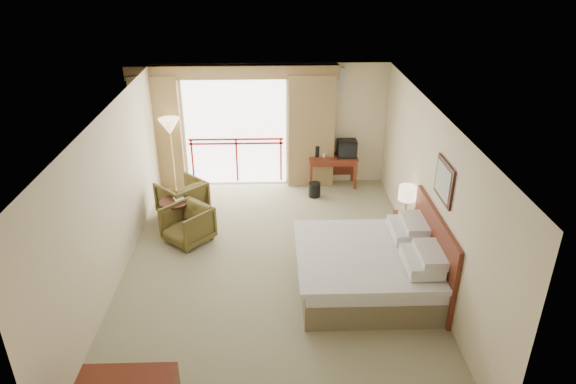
{
  "coord_description": "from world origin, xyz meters",
  "views": [
    {
      "loc": [
        0.01,
        -7.23,
        4.93
      ],
      "look_at": [
        0.25,
        0.4,
        1.23
      ],
      "focal_mm": 32.0,
      "sensor_mm": 36.0,
      "label": 1
    }
  ],
  "objects_px": {
    "bed": "(370,268)",
    "side_table": "(176,210)",
    "wastebasket": "(314,190)",
    "table_lamp": "(407,194)",
    "floor_lamp": "(170,129)",
    "tv": "(347,148)",
    "armchair_near": "(189,241)",
    "nightstand": "(404,229)",
    "desk": "(332,162)",
    "armchair_far": "(184,215)"
  },
  "relations": [
    {
      "from": "table_lamp",
      "to": "nightstand",
      "type": "bearing_deg",
      "value": -90.0
    },
    {
      "from": "armchair_near",
      "to": "floor_lamp",
      "type": "relative_size",
      "value": 0.45
    },
    {
      "from": "desk",
      "to": "armchair_far",
      "type": "distance_m",
      "value": 3.47
    },
    {
      "from": "desk",
      "to": "side_table",
      "type": "height_order",
      "value": "desk"
    },
    {
      "from": "bed",
      "to": "nightstand",
      "type": "relative_size",
      "value": 3.92
    },
    {
      "from": "wastebasket",
      "to": "desk",
      "type": "bearing_deg",
      "value": 54.29
    },
    {
      "from": "wastebasket",
      "to": "floor_lamp",
      "type": "distance_m",
      "value": 3.3
    },
    {
      "from": "bed",
      "to": "armchair_far",
      "type": "relative_size",
      "value": 2.6
    },
    {
      "from": "tv",
      "to": "floor_lamp",
      "type": "distance_m",
      "value": 3.82
    },
    {
      "from": "desk",
      "to": "wastebasket",
      "type": "distance_m",
      "value": 0.85
    },
    {
      "from": "desk",
      "to": "armchair_near",
      "type": "xyz_separation_m",
      "value": [
        -2.89,
        -2.39,
        -0.54
      ]
    },
    {
      "from": "bed",
      "to": "nightstand",
      "type": "height_order",
      "value": "bed"
    },
    {
      "from": "armchair_near",
      "to": "floor_lamp",
      "type": "bearing_deg",
      "value": 147.61
    },
    {
      "from": "bed",
      "to": "side_table",
      "type": "height_order",
      "value": "bed"
    },
    {
      "from": "desk",
      "to": "armchair_far",
      "type": "height_order",
      "value": "desk"
    },
    {
      "from": "table_lamp",
      "to": "wastebasket",
      "type": "relative_size",
      "value": 1.73
    },
    {
      "from": "wastebasket",
      "to": "armchair_near",
      "type": "relative_size",
      "value": 0.41
    },
    {
      "from": "desk",
      "to": "floor_lamp",
      "type": "xyz_separation_m",
      "value": [
        -3.46,
        -0.32,
        0.91
      ]
    },
    {
      "from": "armchair_far",
      "to": "table_lamp",
      "type": "bearing_deg",
      "value": 120.21
    },
    {
      "from": "side_table",
      "to": "armchair_far",
      "type": "bearing_deg",
      "value": 87.72
    },
    {
      "from": "wastebasket",
      "to": "armchair_far",
      "type": "xyz_separation_m",
      "value": [
        -2.7,
        -0.75,
        -0.16
      ]
    },
    {
      "from": "wastebasket",
      "to": "side_table",
      "type": "bearing_deg",
      "value": -153.58
    },
    {
      "from": "tv",
      "to": "wastebasket",
      "type": "height_order",
      "value": "tv"
    },
    {
      "from": "bed",
      "to": "desk",
      "type": "relative_size",
      "value": 1.99
    },
    {
      "from": "bed",
      "to": "desk",
      "type": "xyz_separation_m",
      "value": [
        -0.16,
        3.91,
        0.17
      ]
    },
    {
      "from": "side_table",
      "to": "desk",
      "type": "bearing_deg",
      "value": 31.84
    },
    {
      "from": "nightstand",
      "to": "wastebasket",
      "type": "xyz_separation_m",
      "value": [
        -1.48,
        1.94,
        -0.11
      ]
    },
    {
      "from": "armchair_near",
      "to": "side_table",
      "type": "bearing_deg",
      "value": 165.41
    },
    {
      "from": "table_lamp",
      "to": "desk",
      "type": "xyz_separation_m",
      "value": [
        -1.04,
        2.5,
        -0.42
      ]
    },
    {
      "from": "armchair_far",
      "to": "armchair_near",
      "type": "xyz_separation_m",
      "value": [
        0.25,
        -1.02,
        0.0
      ]
    },
    {
      "from": "bed",
      "to": "tv",
      "type": "bearing_deg",
      "value": 87.94
    },
    {
      "from": "nightstand",
      "to": "side_table",
      "type": "distance_m",
      "value": 4.24
    },
    {
      "from": "table_lamp",
      "to": "desk",
      "type": "bearing_deg",
      "value": 112.49
    },
    {
      "from": "table_lamp",
      "to": "floor_lamp",
      "type": "bearing_deg",
      "value": 154.16
    },
    {
      "from": "nightstand",
      "to": "desk",
      "type": "relative_size",
      "value": 0.51
    },
    {
      "from": "table_lamp",
      "to": "desk",
      "type": "relative_size",
      "value": 0.51
    },
    {
      "from": "side_table",
      "to": "bed",
      "type": "bearing_deg",
      "value": -30.28
    },
    {
      "from": "armchair_far",
      "to": "floor_lamp",
      "type": "distance_m",
      "value": 1.82
    },
    {
      "from": "armchair_far",
      "to": "nightstand",
      "type": "bearing_deg",
      "value": 119.57
    },
    {
      "from": "desk",
      "to": "wastebasket",
      "type": "relative_size",
      "value": 3.39
    },
    {
      "from": "bed",
      "to": "table_lamp",
      "type": "height_order",
      "value": "table_lamp"
    },
    {
      "from": "desk",
      "to": "tv",
      "type": "relative_size",
      "value": 2.57
    },
    {
      "from": "nightstand",
      "to": "floor_lamp",
      "type": "bearing_deg",
      "value": 158.21
    },
    {
      "from": "desk",
      "to": "wastebasket",
      "type": "height_order",
      "value": "desk"
    },
    {
      "from": "wastebasket",
      "to": "side_table",
      "type": "distance_m",
      "value": 3.06
    },
    {
      "from": "table_lamp",
      "to": "side_table",
      "type": "relative_size",
      "value": 0.89
    },
    {
      "from": "desk",
      "to": "armchair_near",
      "type": "height_order",
      "value": "desk"
    },
    {
      "from": "wastebasket",
      "to": "armchair_far",
      "type": "bearing_deg",
      "value": -164.4
    },
    {
      "from": "bed",
      "to": "side_table",
      "type": "distance_m",
      "value": 3.85
    },
    {
      "from": "table_lamp",
      "to": "armchair_far",
      "type": "relative_size",
      "value": 0.67
    }
  ]
}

